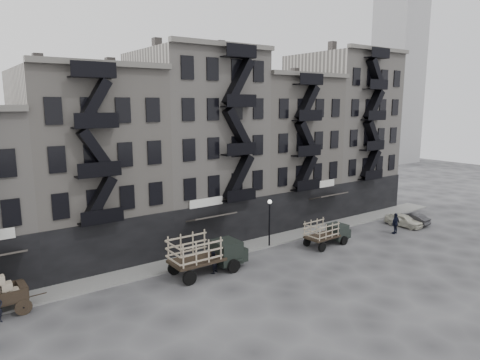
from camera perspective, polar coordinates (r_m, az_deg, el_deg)
ground at (r=34.49m, az=2.80°, el=-11.04°), size 140.00×140.00×0.00m
sidewalk at (r=37.28m, az=-0.84°, el=-9.24°), size 55.00×2.50×0.15m
building_midwest at (r=36.69m, az=-19.44°, el=1.81°), size 10.00×11.35×16.20m
building_center at (r=40.48m, az=-5.81°, el=4.52°), size 10.00×11.35×18.20m
building_mideast at (r=46.36m, az=5.01°, el=4.02°), size 10.00×11.35×16.20m
building_east at (r=53.27m, az=13.27°, el=6.22°), size 10.00×11.35×19.20m
lamp_post at (r=37.34m, az=3.96°, el=-4.88°), size 0.36×0.36×4.28m
stake_truck_west at (r=32.14m, az=-4.48°, el=-9.41°), size 6.03×2.53×3.01m
stake_truck_east at (r=38.95m, az=11.57°, el=-6.64°), size 4.72×2.08×2.34m
car_east at (r=47.09m, az=20.97°, el=-5.03°), size 1.82×3.91×1.29m
car_far at (r=48.20m, az=21.85°, el=-4.80°), size 1.50×3.76×1.22m
pedestrian_mid at (r=32.37m, az=-3.64°, el=-10.93°), size 0.99×0.89×1.67m
policeman at (r=44.16m, az=20.02°, el=-5.46°), size 1.23×0.58×2.05m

